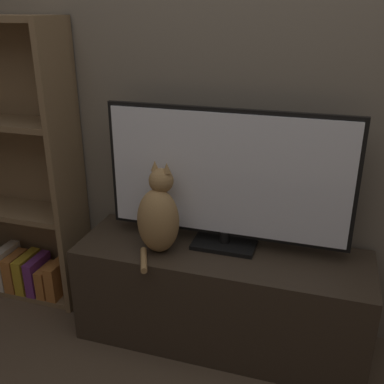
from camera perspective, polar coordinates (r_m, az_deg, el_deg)
wall_back at (r=2.06m, az=6.14°, el=16.16°), size 4.80×0.05×2.60m
tv_stand at (r=2.20m, az=3.59°, el=-13.07°), size 1.34×0.43×0.49m
tv at (r=1.98m, az=4.40°, el=1.73°), size 1.11×0.17×0.64m
cat at (r=2.01m, az=-4.21°, el=-3.11°), size 0.22×0.32×0.42m
bookshelf at (r=2.63m, az=-22.16°, el=0.85°), size 0.82×0.28×1.49m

